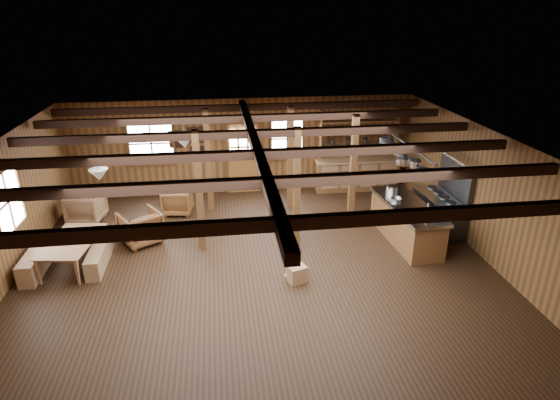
% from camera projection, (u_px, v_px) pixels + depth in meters
% --- Properties ---
extents(room, '(10.04, 9.04, 2.84)m').
position_uv_depth(room, '(257.00, 207.00, 9.57)').
color(room, black).
rests_on(room, ground).
extents(ceiling_joists, '(9.80, 8.82, 0.18)m').
position_uv_depth(ceiling_joists, '(255.00, 144.00, 9.24)').
color(ceiling_joists, black).
rests_on(ceiling_joists, ceiling).
extents(timber_posts, '(3.95, 2.35, 2.80)m').
position_uv_depth(timber_posts, '(270.00, 173.00, 11.54)').
color(timber_posts, '#482514').
rests_on(timber_posts, floor).
extents(back_door, '(1.02, 0.08, 2.15)m').
position_uv_depth(back_door, '(244.00, 164.00, 13.84)').
color(back_door, brown).
rests_on(back_door, floor).
extents(window_back_left, '(1.32, 0.06, 1.32)m').
position_uv_depth(window_back_left, '(151.00, 143.00, 13.25)').
color(window_back_left, white).
rests_on(window_back_left, wall_back).
extents(window_back_right, '(1.02, 0.06, 1.32)m').
position_uv_depth(window_back_right, '(287.00, 138.00, 13.74)').
color(window_back_right, white).
rests_on(window_back_right, wall_back).
extents(window_left, '(0.14, 1.24, 1.32)m').
position_uv_depth(window_left, '(7.00, 202.00, 9.33)').
color(window_left, white).
rests_on(window_left, wall_back).
extents(notice_boards, '(1.08, 0.03, 0.90)m').
position_uv_depth(notice_boards, '(191.00, 141.00, 13.37)').
color(notice_boards, beige).
rests_on(notice_boards, wall_back).
extents(back_counter, '(2.55, 0.60, 2.45)m').
position_uv_depth(back_counter, '(357.00, 170.00, 14.16)').
color(back_counter, brown).
rests_on(back_counter, floor).
extents(pendant_lamps, '(1.86, 2.36, 0.66)m').
position_uv_depth(pendant_lamps, '(146.00, 157.00, 9.88)').
color(pendant_lamps, '#323234').
rests_on(pendant_lamps, ceiling).
extents(pot_rack, '(0.41, 3.00, 0.44)m').
position_uv_depth(pot_rack, '(404.00, 155.00, 9.93)').
color(pot_rack, '#323234').
rests_on(pot_rack, ceiling).
extents(kitchen_island, '(1.03, 2.55, 1.20)m').
position_uv_depth(kitchen_island, '(406.00, 222.00, 11.08)').
color(kitchen_island, brown).
rests_on(kitchen_island, floor).
extents(step_stool, '(0.47, 0.40, 0.35)m').
position_uv_depth(step_stool, '(297.00, 274.00, 9.48)').
color(step_stool, olive).
rests_on(step_stool, floor).
extents(commercial_range, '(0.83, 1.62, 2.00)m').
position_uv_depth(commercial_range, '(441.00, 207.00, 11.50)').
color(commercial_range, '#323234').
rests_on(commercial_range, floor).
extents(dining_table, '(1.19, 1.83, 0.60)m').
position_uv_depth(dining_table, '(75.00, 253.00, 10.05)').
color(dining_table, '#956844').
rests_on(dining_table, floor).
extents(bench_wall, '(0.33, 1.74, 0.48)m').
position_uv_depth(bench_wall, '(39.00, 258.00, 9.98)').
color(bench_wall, olive).
rests_on(bench_wall, floor).
extents(bench_aisle, '(0.30, 1.59, 0.44)m').
position_uv_depth(bench_aisle, '(100.00, 255.00, 10.15)').
color(bench_aisle, olive).
rests_on(bench_aisle, floor).
extents(armchair_a, '(1.16, 1.17, 0.79)m').
position_uv_depth(armchair_a, '(141.00, 227.00, 10.99)').
color(armchair_a, brown).
rests_on(armchair_a, floor).
extents(armchair_b, '(0.85, 0.86, 0.70)m').
position_uv_depth(armchair_b, '(178.00, 201.00, 12.58)').
color(armchair_b, brown).
rests_on(armchair_b, floor).
extents(armchair_c, '(0.95, 0.97, 0.78)m').
position_uv_depth(armchair_c, '(86.00, 207.00, 12.10)').
color(armchair_c, brown).
rests_on(armchair_c, floor).
extents(counter_pot, '(0.27, 0.27, 0.16)m').
position_uv_depth(counter_pot, '(392.00, 189.00, 11.55)').
color(counter_pot, silver).
rests_on(counter_pot, kitchen_island).
extents(bowl, '(0.32, 0.32, 0.06)m').
position_uv_depth(bowl, '(396.00, 199.00, 11.09)').
color(bowl, silver).
rests_on(bowl, kitchen_island).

